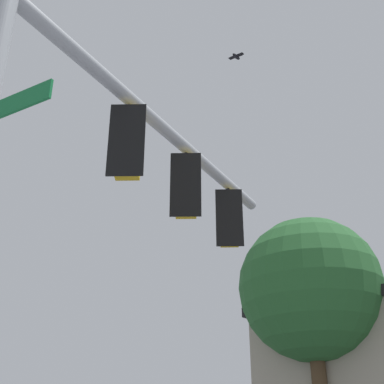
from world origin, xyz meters
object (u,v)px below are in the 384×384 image
(traffic_light_nearest_pole, at_px, (128,145))
(bird_flying, at_px, (236,56))
(traffic_light_mid_outer, at_px, (229,220))
(traffic_light_mid_inner, at_px, (186,188))

(traffic_light_nearest_pole, xyz_separation_m, bird_flying, (1.83, 1.81, 3.19))
(traffic_light_mid_outer, relative_size, bird_flying, 4.14)
(traffic_light_mid_outer, bearing_deg, traffic_light_mid_inner, -118.48)
(bird_flying, bearing_deg, traffic_light_nearest_pole, -135.45)
(traffic_light_mid_outer, bearing_deg, traffic_light_nearest_pole, -118.48)
(traffic_light_mid_outer, bearing_deg, bird_flying, -80.60)
(traffic_light_mid_inner, height_order, traffic_light_mid_outer, same)
(traffic_light_mid_inner, bearing_deg, traffic_light_mid_outer, 61.52)
(traffic_light_mid_outer, height_order, bird_flying, bird_flying)
(traffic_light_nearest_pole, relative_size, bird_flying, 4.14)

